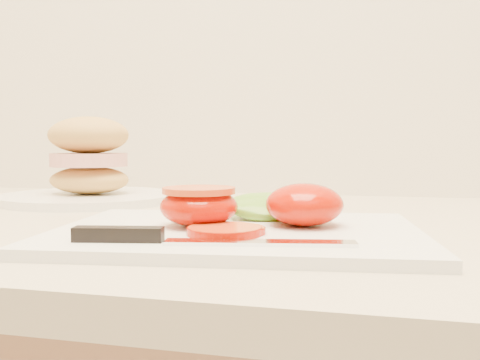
# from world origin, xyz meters

# --- Properties ---
(cutting_board) EXTENTS (0.37, 0.29, 0.01)m
(cutting_board) POSITION_xyz_m (-0.48, 1.55, 0.94)
(cutting_board) COLOR silver
(cutting_board) RESTS_ON counter
(tomato_half_dome) EXTENTS (0.08, 0.08, 0.04)m
(tomato_half_dome) POSITION_xyz_m (-0.42, 1.58, 0.96)
(tomato_half_dome) COLOR #BC1700
(tomato_half_dome) RESTS_ON cutting_board
(tomato_half_cut) EXTENTS (0.08, 0.08, 0.04)m
(tomato_half_cut) POSITION_xyz_m (-0.52, 1.55, 0.96)
(tomato_half_cut) COLOR #BC1700
(tomato_half_cut) RESTS_ON cutting_board
(tomato_slice_0) EXTENTS (0.06, 0.06, 0.01)m
(tomato_slice_0) POSITION_xyz_m (-0.49, 1.52, 0.94)
(tomato_slice_0) COLOR #E1531F
(tomato_slice_0) RESTS_ON cutting_board
(tomato_slice_1) EXTENTS (0.06, 0.06, 0.01)m
(tomato_slice_1) POSITION_xyz_m (-0.48, 1.52, 0.94)
(tomato_slice_1) COLOR #E1531F
(tomato_slice_1) RESTS_ON cutting_board
(lettuce_leaf_0) EXTENTS (0.13, 0.12, 0.02)m
(lettuce_leaf_0) POSITION_xyz_m (-0.47, 1.63, 0.95)
(lettuce_leaf_0) COLOR #69B32F
(lettuce_leaf_0) RESTS_ON cutting_board
(knife) EXTENTS (0.23, 0.05, 0.01)m
(knife) POSITION_xyz_m (-0.52, 1.47, 0.94)
(knife) COLOR silver
(knife) RESTS_ON cutting_board
(sandwich_plate) EXTENTS (0.27, 0.27, 0.13)m
(sandwich_plate) POSITION_xyz_m (-0.78, 1.81, 0.98)
(sandwich_plate) COLOR white
(sandwich_plate) RESTS_ON counter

